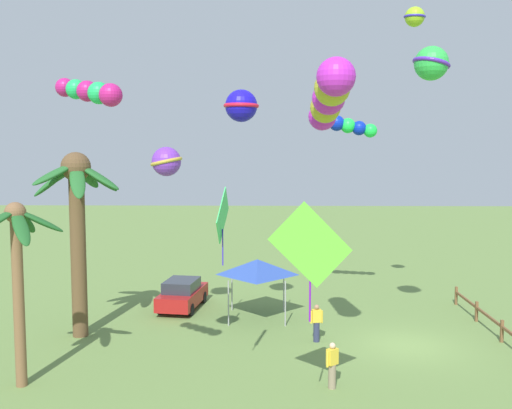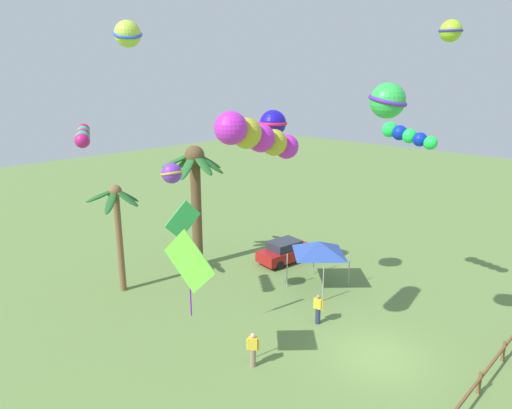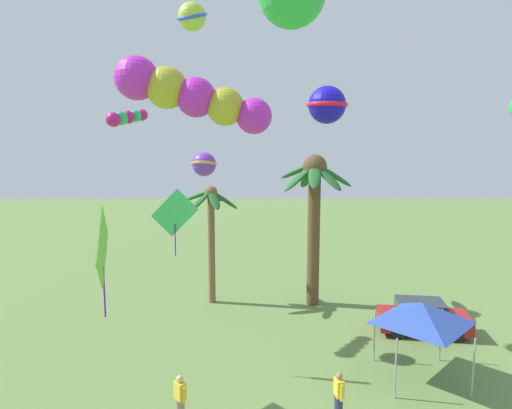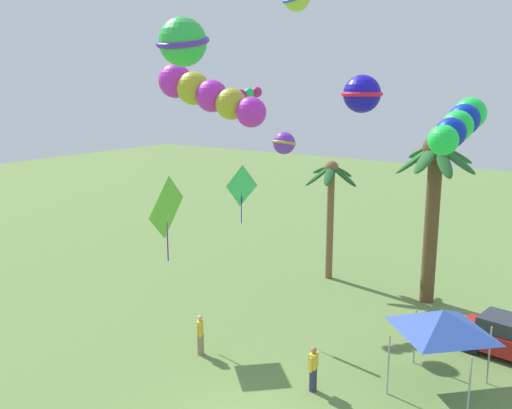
{
  "view_description": "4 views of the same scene",
  "coord_description": "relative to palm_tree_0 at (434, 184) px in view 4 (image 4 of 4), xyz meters",
  "views": [
    {
      "loc": [
        -23.5,
        5.69,
        8.06
      ],
      "look_at": [
        -2.75,
        6.11,
        6.1
      ],
      "focal_mm": 40.98,
      "sensor_mm": 36.0,
      "label": 1
    },
    {
      "loc": [
        -16.68,
        -8.51,
        12.04
      ],
      "look_at": [
        -1.62,
        5.97,
        6.22
      ],
      "focal_mm": 32.2,
      "sensor_mm": 36.0,
      "label": 2
    },
    {
      "loc": [
        -2.17,
        -8.98,
        8.45
      ],
      "look_at": [
        -2.06,
        5.51,
        6.49
      ],
      "focal_mm": 31.11,
      "sensor_mm": 36.0,
      "label": 3
    },
    {
      "loc": [
        8.66,
        -11.67,
        10.16
      ],
      "look_at": [
        -2.48,
        4.5,
        5.94
      ],
      "focal_mm": 39.41,
      "sensor_mm": 36.0,
      "label": 4
    }
  ],
  "objects": [
    {
      "name": "kite_ball_8",
      "position": [
        -2.47,
        -14.16,
        5.55
      ],
      "size": [
        1.68,
        1.67,
        1.26
      ],
      "color": "green"
    },
    {
      "name": "kite_ball_7",
      "position": [
        -0.6,
        -7.04,
        4.15
      ],
      "size": [
        1.81,
        1.82,
        1.31
      ],
      "color": "#1A11C4"
    },
    {
      "name": "spectator_0",
      "position": [
        -0.57,
        -10.18,
        -4.86
      ],
      "size": [
        0.29,
        0.54,
        1.59
      ],
      "color": "#2D3351",
      "rests_on": "ground"
    },
    {
      "name": "festival_tent",
      "position": [
        2.87,
        -7.63,
        -3.21
      ],
      "size": [
        2.86,
        2.86,
        2.85
      ],
      "color": "#9E9EA3",
      "rests_on": "ground"
    },
    {
      "name": "kite_tube_5",
      "position": [
        4.04,
        -11.86,
        3.56
      ],
      "size": [
        0.79,
        2.9,
        1.21
      ],
      "color": "#1DE649"
    },
    {
      "name": "kite_ball_3",
      "position": [
        -5.17,
        -4.75,
        1.99
      ],
      "size": [
        1.12,
        1.12,
        0.98
      ],
      "color": "purple"
    },
    {
      "name": "parked_car_0",
      "position": [
        4.43,
        -3.79,
        -4.92
      ],
      "size": [
        4.11,
        2.25,
        1.51
      ],
      "color": "#A51919",
      "rests_on": "ground"
    },
    {
      "name": "spectator_1",
      "position": [
        -5.4,
        -10.31,
        -4.86
      ],
      "size": [
        0.42,
        0.45,
        1.59
      ],
      "color": "gray",
      "rests_on": "ground"
    },
    {
      "name": "kite_diamond_6",
      "position": [
        -6.07,
        -6.68,
        0.26
      ],
      "size": [
        1.8,
        0.27,
        2.53
      ],
      "color": "#40D76B"
    },
    {
      "name": "kite_tube_0",
      "position": [
        -4.99,
        -10.15,
        4.15
      ],
      "size": [
        4.35,
        1.22,
        2.13
      ],
      "color": "#C627C9"
    },
    {
      "name": "palm_tree_0",
      "position": [
        0.0,
        0.0,
        0.0
      ],
      "size": [
        3.82,
        3.81,
        7.96
      ],
      "color": "brown",
      "rests_on": "ground"
    },
    {
      "name": "palm_tree_1",
      "position": [
        -5.4,
        0.29,
        -1.07
      ],
      "size": [
        3.02,
        3.13,
        6.32
      ],
      "color": "brown",
      "rests_on": "ground"
    },
    {
      "name": "kite_tube_4",
      "position": [
        -8.65,
        -3.31,
        3.94
      ],
      "size": [
        1.4,
        2.07,
        0.86
      ],
      "color": "#C01B74"
    },
    {
      "name": "kite_diamond_9",
      "position": [
        -7.86,
        -9.36,
        -0.41
      ],
      "size": [
        0.5,
        2.5,
        3.53
      ],
      "color": "#6ACF39"
    }
  ]
}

